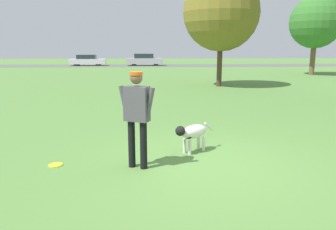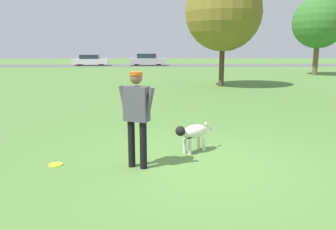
# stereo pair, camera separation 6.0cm
# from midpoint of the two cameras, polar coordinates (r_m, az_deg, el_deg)

# --- Properties ---
(ground_plane) EXTENTS (120.00, 120.00, 0.00)m
(ground_plane) POSITION_cam_midpoint_polar(r_m,az_deg,el_deg) (6.34, 5.18, -8.59)
(ground_plane) COLOR #56843D
(far_road_strip) EXTENTS (120.00, 6.00, 0.01)m
(far_road_strip) POSITION_cam_midpoint_polar(r_m,az_deg,el_deg) (40.44, -1.95, 8.61)
(far_road_strip) COLOR #5B5B59
(far_road_strip) RESTS_ON ground_plane
(person) EXTENTS (0.69, 0.39, 1.78)m
(person) POSITION_cam_midpoint_polar(r_m,az_deg,el_deg) (5.91, -5.73, 0.64)
(person) COLOR black
(person) RESTS_ON ground_plane
(dog) EXTENTS (0.93, 0.74, 0.63)m
(dog) POSITION_cam_midpoint_polar(r_m,az_deg,el_deg) (6.92, 4.04, -3.09)
(dog) COLOR silver
(dog) RESTS_ON ground_plane
(frisbee) EXTENTS (0.26, 0.26, 0.02)m
(frisbee) POSITION_cam_midpoint_polar(r_m,az_deg,el_deg) (6.63, -19.24, -8.21)
(frisbee) COLOR yellow
(frisbee) RESTS_ON ground_plane
(tree_far_right) EXTENTS (4.04, 4.04, 6.14)m
(tree_far_right) POSITION_cam_midpoint_polar(r_m,az_deg,el_deg) (29.02, 24.30, 14.49)
(tree_far_right) COLOR brown
(tree_far_right) RESTS_ON ground_plane
(tree_mid_center) EXTENTS (4.21, 4.21, 6.17)m
(tree_mid_center) POSITION_cam_midpoint_polar(r_m,az_deg,el_deg) (19.04, 9.14, 17.18)
(tree_mid_center) COLOR #4C3826
(tree_mid_center) RESTS_ON ground_plane
(parked_car_white) EXTENTS (4.34, 1.97, 1.31)m
(parked_car_white) POSITION_cam_midpoint_polar(r_m,az_deg,el_deg) (41.37, -13.87, 9.23)
(parked_car_white) COLOR white
(parked_car_white) RESTS_ON ground_plane
(parked_car_silver) EXTENTS (4.38, 1.70, 1.43)m
(parked_car_silver) POSITION_cam_midpoint_polar(r_m,az_deg,el_deg) (40.37, -4.11, 9.57)
(parked_car_silver) COLOR #B7B7BC
(parked_car_silver) RESTS_ON ground_plane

